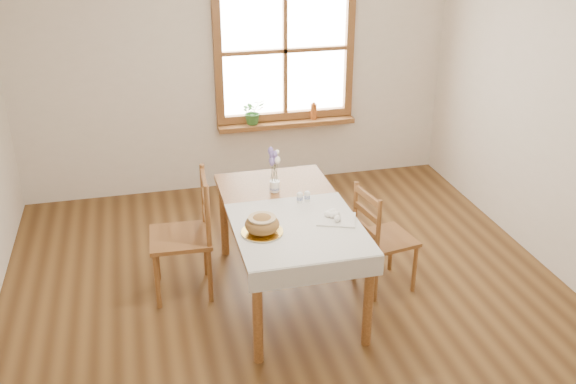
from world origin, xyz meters
name	(u,v)px	position (x,y,z in m)	size (l,w,h in m)	color
ground	(297,315)	(0.00, 0.00, 0.00)	(5.00, 5.00, 0.00)	brown
room_walls	(299,99)	(0.00, 0.00, 1.71)	(4.60, 5.10, 2.65)	white
window	(285,51)	(0.50, 2.47, 1.45)	(1.46, 0.08, 1.46)	#9E6131
window_sill	(286,123)	(0.50, 2.40, 0.69)	(1.46, 0.20, 0.05)	#9E6131
dining_table	(288,220)	(0.00, 0.30, 0.66)	(0.90, 1.60, 0.75)	#9E6131
table_linen	(298,228)	(0.00, 0.00, 0.76)	(0.91, 0.99, 0.01)	silver
chair_left	(180,236)	(-0.80, 0.55, 0.50)	(0.47, 0.49, 1.00)	#9E6131
chair_right	(386,237)	(0.78, 0.24, 0.44)	(0.41, 0.43, 0.89)	#9E6131
bread_plate	(262,232)	(-0.27, -0.03, 0.77)	(0.28, 0.28, 0.02)	white
bread_loaf	(262,223)	(-0.27, -0.03, 0.84)	(0.24, 0.24, 0.13)	olive
egg_napkin	(336,219)	(0.30, 0.04, 0.77)	(0.28, 0.23, 0.01)	silver
eggs	(336,215)	(0.30, 0.04, 0.80)	(0.21, 0.19, 0.05)	white
salt_shaker	(300,197)	(0.11, 0.38, 0.80)	(0.05, 0.05, 0.09)	white
pepper_shaker	(307,196)	(0.18, 0.39, 0.80)	(0.05, 0.05, 0.09)	white
flower_vase	(275,187)	(-0.03, 0.63, 0.79)	(0.08, 0.08, 0.09)	white
lavender_bouquet	(274,167)	(-0.03, 0.63, 0.97)	(0.14, 0.14, 0.26)	#735FA9
potted_plant	(253,114)	(0.14, 2.40, 0.82)	(0.24, 0.26, 0.21)	#36702C
amber_bottle	(314,111)	(0.80, 2.40, 0.81)	(0.07, 0.07, 0.19)	#AE5720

